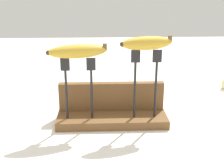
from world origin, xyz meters
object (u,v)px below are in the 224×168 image
Objects in this scene: fork_stand_left at (79,83)px; fork_stand_right at (146,78)px; banana_raised_right at (147,43)px; fork_fallen_near at (106,90)px; banana_raised_left at (78,51)px.

fork_stand_right reaches higher than fork_stand_left.
fork_stand_left is at bearing 180.00° from banana_raised_right.
banana_raised_right reaches higher than fork_stand_right.
fork_stand_right is at bearing -0.00° from fork_stand_left.
fork_stand_right is at bearing -70.37° from fork_fallen_near.
fork_stand_right is 0.21m from banana_raised_left.
fork_stand_left is 1.16× the size of fork_fallen_near.
fork_stand_left is at bearing 12.43° from banana_raised_left.
banana_raised_left is (-0.19, -0.00, 0.08)m from fork_stand_right.
banana_raised_right reaches higher than fork_fallen_near.
fork_stand_left is 1.17× the size of banana_raised_right.
fork_fallen_near is at bearing 74.50° from banana_raised_left.
banana_raised_right is (0.19, -0.00, 0.02)m from banana_raised_left.
fork_stand_right is 1.18× the size of banana_raised_left.
fork_stand_right is 0.35m from fork_fallen_near.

